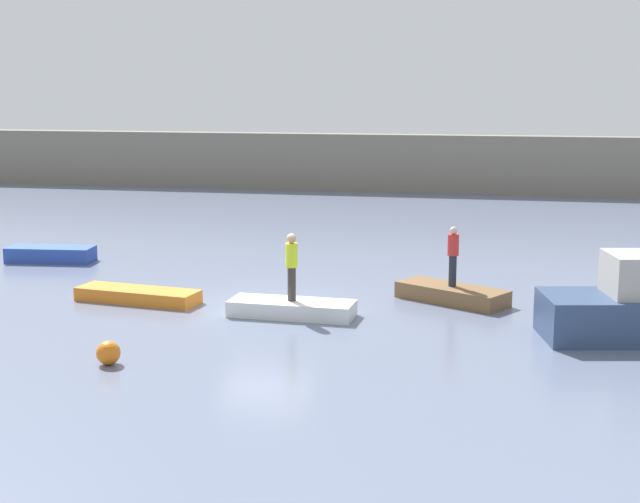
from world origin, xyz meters
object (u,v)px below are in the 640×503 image
at_px(person_hiviz_shirt, 292,263).
at_px(rowboat_brown, 452,294).
at_px(rowboat_orange, 138,295).
at_px(person_red_shirt, 453,253).
at_px(rowboat_blue, 51,254).
at_px(mooring_buoy, 108,353).
at_px(rowboat_white, 292,308).

bearing_deg(person_hiviz_shirt, rowboat_brown, 31.79).
relative_size(rowboat_orange, rowboat_brown, 1.12).
height_order(person_hiviz_shirt, person_red_shirt, person_hiviz_shirt).
relative_size(rowboat_blue, mooring_buoy, 5.53).
bearing_deg(person_red_shirt, rowboat_white, -148.21).
height_order(rowboat_brown, person_red_shirt, person_red_shirt).
distance_m(person_hiviz_shirt, person_red_shirt, 4.79).
distance_m(rowboat_orange, rowboat_brown, 8.94).
distance_m(rowboat_blue, rowboat_brown, 14.45).
xyz_separation_m(rowboat_blue, rowboat_orange, (5.34, -5.01, -0.07)).
bearing_deg(rowboat_white, person_hiviz_shirt, -87.84).
bearing_deg(rowboat_brown, person_hiviz_shirt, -118.17).
bearing_deg(mooring_buoy, rowboat_white, 59.50).
height_order(rowboat_brown, mooring_buoy, mooring_buoy).
relative_size(rowboat_blue, person_red_shirt, 1.74).
bearing_deg(person_red_shirt, rowboat_orange, -168.38).
bearing_deg(rowboat_orange, rowboat_white, -0.61).
xyz_separation_m(rowboat_blue, mooring_buoy, (7.06, -10.76, 0.01)).
height_order(rowboat_white, person_hiviz_shirt, person_hiviz_shirt).
relative_size(rowboat_blue, rowboat_white, 0.89).
xyz_separation_m(person_hiviz_shirt, person_red_shirt, (4.07, 2.52, -0.04)).
distance_m(rowboat_blue, person_red_shirt, 14.50).
relative_size(rowboat_brown, mooring_buoy, 5.96).
relative_size(rowboat_brown, person_red_shirt, 1.88).
height_order(rowboat_blue, mooring_buoy, mooring_buoy).
relative_size(person_hiviz_shirt, mooring_buoy, 3.37).
bearing_deg(mooring_buoy, person_hiviz_shirt, 59.50).
relative_size(rowboat_orange, mooring_buoy, 6.67).
distance_m(rowboat_blue, rowboat_white, 11.55).
height_order(rowboat_orange, person_hiviz_shirt, person_hiviz_shirt).
bearing_deg(rowboat_orange, mooring_buoy, -65.13).
xyz_separation_m(rowboat_white, person_red_shirt, (4.07, 2.52, 1.19)).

